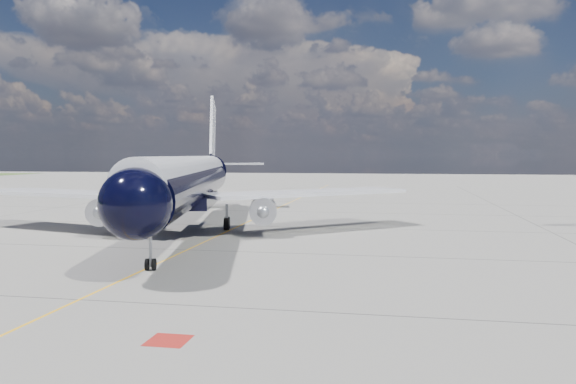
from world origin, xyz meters
name	(u,v)px	position (x,y,z in m)	size (l,w,h in m)	color
ground	(252,220)	(0.00, 30.00, 0.00)	(320.00, 320.00, 0.00)	gray
taxiway_centerline	(240,226)	(0.00, 25.00, 0.00)	(0.16, 160.00, 0.01)	#FFAF0D
red_marking	(168,340)	(6.80, -10.00, 0.00)	(1.60, 1.60, 0.01)	maroon
main_airliner	(191,181)	(-3.78, 21.04, 4.72)	(42.20, 52.11, 15.21)	black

